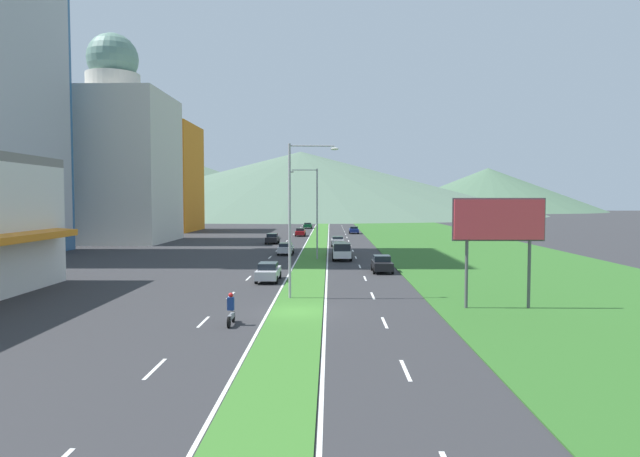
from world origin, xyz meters
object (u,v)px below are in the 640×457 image
(car_6, at_px, (308,225))
(car_5, at_px, (300,232))
(billboard_roadside, at_px, (499,225))
(car_7, at_px, (272,238))
(car_8, at_px, (268,272))
(car_2, at_px, (354,230))
(pickup_truck_0, at_px, (342,251))
(street_lamp_near, at_px, (295,210))
(motorcycle_rider, at_px, (231,312))
(street_lamp_mid, at_px, (314,208))
(car_1, at_px, (286,248))
(car_3, at_px, (382,264))
(car_0, at_px, (338,241))
(car_4, at_px, (340,248))

(car_6, bearing_deg, car_5, 179.43)
(billboard_roadside, bearing_deg, car_7, 111.01)
(car_7, height_order, car_8, car_7)
(car_2, xyz_separation_m, pickup_truck_0, (-3.43, -48.11, 0.24))
(billboard_roadside, height_order, car_6, billboard_roadside)
(street_lamp_near, height_order, motorcycle_rider, street_lamp_near)
(street_lamp_mid, relative_size, pickup_truck_0, 1.92)
(car_6, bearing_deg, car_1, 179.74)
(street_lamp_near, xyz_separation_m, pickup_truck_0, (3.78, 24.42, -5.16))
(pickup_truck_0, bearing_deg, car_5, -170.36)
(street_lamp_mid, height_order, car_6, street_lamp_mid)
(car_3, bearing_deg, car_6, -172.56)
(car_0, bearing_deg, car_2, 172.89)
(car_6, relative_size, pickup_truck_0, 0.83)
(car_1, height_order, motorcycle_rider, motorcycle_rider)
(street_lamp_near, xyz_separation_m, car_4, (3.70, 30.48, -5.35))
(motorcycle_rider, bearing_deg, billboard_roadside, -73.52)
(street_lamp_near, relative_size, pickup_truck_0, 1.99)
(pickup_truck_0, bearing_deg, car_6, -174.42)
(car_0, bearing_deg, street_lamp_mid, -8.96)
(car_5, bearing_deg, car_1, 180.00)
(car_2, bearing_deg, motorcycle_rider, -7.22)
(car_0, relative_size, car_7, 1.03)
(car_1, height_order, car_3, car_3)
(billboard_roadside, height_order, car_7, billboard_roadside)
(billboard_roadside, height_order, car_0, billboard_roadside)
(car_4, bearing_deg, car_5, -168.84)
(billboard_roadside, xyz_separation_m, car_2, (-5.78, 75.95, -4.59))
(street_lamp_near, bearing_deg, car_6, 91.75)
(street_lamp_near, distance_m, car_7, 48.16)
(street_lamp_mid, xyz_separation_m, motorcycle_rider, (-3.64, -32.87, -5.18))
(billboard_roadside, relative_size, pickup_truck_0, 1.30)
(billboard_roadside, bearing_deg, street_lamp_near, 165.27)
(pickup_truck_0, bearing_deg, car_4, -179.18)
(car_7, height_order, motorcycle_rider, motorcycle_rider)
(motorcycle_rider, bearing_deg, car_7, 3.63)
(car_8, relative_size, pickup_truck_0, 0.88)
(car_2, relative_size, car_4, 0.97)
(billboard_roadside, bearing_deg, car_2, 94.35)
(car_2, relative_size, pickup_truck_0, 0.78)
(street_lamp_near, xyz_separation_m, car_1, (-3.09, 30.60, -5.39))
(billboard_roadside, distance_m, car_2, 76.31)
(car_8, bearing_deg, car_7, 5.47)
(car_2, relative_size, car_7, 0.95)
(car_1, distance_m, car_5, 34.29)
(street_lamp_mid, relative_size, car_8, 2.18)
(car_0, bearing_deg, car_8, -10.23)
(car_6, xyz_separation_m, car_8, (0.04, -83.81, 0.09))
(car_6, height_order, pickup_truck_0, pickup_truck_0)
(street_lamp_mid, relative_size, car_4, 2.39)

